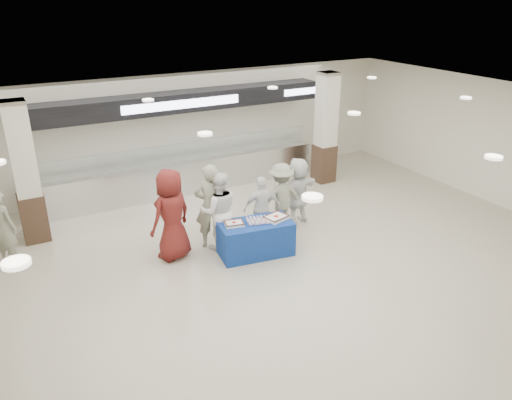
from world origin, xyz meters
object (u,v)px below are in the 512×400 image
soldier_b (281,197)px  soldier_bg (3,228)px  sheet_cake_left (234,223)px  civilian_white (297,191)px  chef_short (262,208)px  display_table (256,238)px  cupcake_tray (257,221)px  sheet_cake_right (276,217)px  soldier_a (211,206)px  chef_tall (219,211)px  civilian_maroon (171,215)px

soldier_b → soldier_bg: soldier_bg is taller
sheet_cake_left → civilian_white: bearing=20.7°
chef_short → display_table: bearing=63.0°
display_table → cupcake_tray: bearing=12.0°
display_table → soldier_b: (1.11, 0.80, 0.44)m
sheet_cake_right → soldier_bg: soldier_bg is taller
cupcake_tray → soldier_bg: 5.18m
display_table → soldier_bg: 5.16m
soldier_a → chef_tall: 0.21m
sheet_cake_right → civilian_maroon: size_ratio=0.28×
sheet_cake_right → chef_tall: chef_tall is taller
chef_short → soldier_bg: bearing=-3.6°
display_table → cupcake_tray: cupcake_tray is taller
civilian_maroon → soldier_b: civilian_maroon is taller
soldier_a → soldier_b: 1.79m
sheet_cake_left → soldier_bg: 4.69m
display_table → chef_short: bearing=59.5°
sheet_cake_left → chef_tall: 0.56m
cupcake_tray → civilian_white: civilian_white is taller
display_table → soldier_b: soldier_b is taller
soldier_bg → cupcake_tray: bearing=-158.1°
sheet_cake_right → soldier_bg: 5.59m
sheet_cake_left → chef_tall: size_ratio=0.25×
sheet_cake_right → civilian_maroon: 2.21m
civilian_maroon → civilian_white: civilian_maroon is taller
civilian_white → soldier_bg: civilian_white is taller
chef_tall → civilian_white: (2.18, 0.24, -0.05)m
display_table → chef_short: chef_short is taller
soldier_a → soldier_b: (1.79, 0.00, -0.14)m
sheet_cake_right → cupcake_tray: size_ratio=1.19×
soldier_a → chef_short: soldier_a is taller
display_table → soldier_b: 1.44m
sheet_cake_right → soldier_bg: (-5.16, 2.15, 0.03)m
display_table → sheet_cake_left: 0.63m
chef_tall → sheet_cake_left: bearing=116.5°
sheet_cake_left → soldier_b: (1.57, 0.70, 0.03)m
soldier_b → civilian_white: (0.51, 0.08, 0.02)m
cupcake_tray → chef_short: size_ratio=0.31×
cupcake_tray → sheet_cake_left: bearing=169.2°
display_table → civilian_white: (1.62, 0.88, 0.46)m
cupcake_tray → soldier_b: bearing=36.9°
display_table → chef_tall: 0.99m
soldier_b → soldier_a: bearing=4.4°
cupcake_tray → sheet_cake_right: bearing=-11.5°
display_table → sheet_cake_left: bearing=175.9°
civilian_maroon → chef_short: civilian_maroon is taller
display_table → chef_short: 0.90m
sheet_cake_left → civilian_maroon: size_ratio=0.22×
soldier_bg → sheet_cake_right: bearing=-157.2°
soldier_b → civilian_maroon: bearing=6.1°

